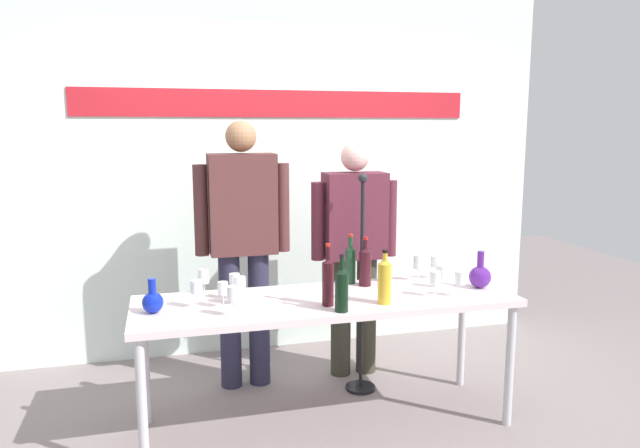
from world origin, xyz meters
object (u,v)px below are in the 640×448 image
(display_table, at_px, (327,308))
(decanter_blue_left, at_px, (153,301))
(presenter_right, at_px, (354,244))
(wine_glass_right_0, at_px, (435,278))
(wine_bottle_4, at_px, (328,280))
(wine_glass_right_4, at_px, (442,272))
(wine_bottle_2, at_px, (342,288))
(wine_glass_right_5, at_px, (436,262))
(wine_glass_left_3, at_px, (204,277))
(wine_glass_right_2, at_px, (460,279))
(wine_glass_left_5, at_px, (223,289))
(wine_bottle_1, at_px, (385,280))
(wine_glass_right_1, at_px, (388,264))
(wine_glass_left_0, at_px, (233,295))
(presenter_left, at_px, (243,237))
(wine_glass_right_3, at_px, (418,262))
(wine_glass_left_1, at_px, (196,287))
(wine_glass_left_2, at_px, (234,281))
(decanter_blue_right, at_px, (480,276))
(microphone_stand, at_px, (361,320))
(wine_bottle_3, at_px, (350,263))
(wine_glass_left_4, at_px, (239,285))

(display_table, bearing_deg, decanter_blue_left, -178.14)
(presenter_right, xyz_separation_m, wine_glass_right_0, (0.22, -0.80, -0.06))
(wine_bottle_4, height_order, wine_glass_right_4, wine_bottle_4)
(wine_bottle_2, relative_size, wine_glass_right_5, 2.10)
(wine_glass_left_3, relative_size, wine_glass_right_2, 0.98)
(wine_glass_left_5, xyz_separation_m, wine_glass_right_0, (1.20, -0.10, 0.00))
(wine_bottle_1, xyz_separation_m, wine_bottle_2, (-0.27, -0.08, -0.01))
(wine_glass_right_1, bearing_deg, wine_glass_left_5, -165.25)
(wine_bottle_4, distance_m, wine_glass_left_0, 0.52)
(presenter_left, height_order, wine_bottle_2, presenter_left)
(wine_glass_right_3, bearing_deg, wine_glass_right_2, -78.13)
(wine_glass_right_0, relative_size, wine_glass_right_4, 1.08)
(display_table, relative_size, wine_bottle_2, 6.99)
(wine_glass_left_1, bearing_deg, wine_glass_right_5, 8.86)
(wine_bottle_2, distance_m, wine_glass_right_4, 0.78)
(display_table, relative_size, wine_glass_left_2, 14.41)
(decanter_blue_left, bearing_deg, presenter_left, 50.77)
(display_table, relative_size, wine_bottle_1, 7.16)
(decanter_blue_right, distance_m, microphone_stand, 0.82)
(wine_glass_right_2, bearing_deg, wine_glass_left_1, 173.30)
(wine_glass_left_2, bearing_deg, wine_bottle_3, 13.09)
(wine_glass_right_3, bearing_deg, wine_glass_left_1, -171.05)
(presenter_right, bearing_deg, microphone_stand, -97.98)
(wine_bottle_3, bearing_deg, wine_glass_left_1, -164.23)
(wine_glass_left_0, bearing_deg, display_table, 19.43)
(wine_bottle_1, relative_size, wine_bottle_2, 0.98)
(wine_bottle_4, bearing_deg, wine_glass_left_1, 168.05)
(decanter_blue_right, bearing_deg, wine_glass_left_0, -173.78)
(decanter_blue_right, relative_size, wine_glass_left_0, 1.43)
(wine_bottle_1, bearing_deg, wine_glass_right_1, 66.04)
(wine_glass_right_1, bearing_deg, presenter_left, 153.96)
(wine_bottle_1, xyz_separation_m, wine_glass_left_0, (-0.83, -0.01, -0.02))
(wine_glass_right_0, height_order, wine_glass_right_2, same)
(wine_bottle_4, bearing_deg, wine_bottle_1, -8.10)
(wine_bottle_4, xyz_separation_m, wine_glass_right_4, (0.77, 0.17, -0.04))
(wine_glass_left_3, relative_size, wine_glass_left_4, 0.92)
(wine_glass_right_1, bearing_deg, wine_glass_left_4, -165.53)
(wine_glass_right_2, height_order, microphone_stand, microphone_stand)
(wine_bottle_1, xyz_separation_m, wine_glass_right_3, (0.39, 0.41, -0.02))
(wine_glass_left_4, bearing_deg, wine_glass_right_5, 10.56)
(decanter_blue_right, xyz_separation_m, wine_glass_right_5, (-0.16, 0.27, 0.04))
(decanter_blue_right, bearing_deg, decanter_blue_left, 180.00)
(wine_glass_left_5, xyz_separation_m, wine_glass_right_2, (1.33, -0.14, 0.00))
(wine_glass_left_4, bearing_deg, wine_glass_left_0, -106.36)
(decanter_blue_right, bearing_deg, microphone_stand, 145.27)
(presenter_left, distance_m, wine_glass_left_0, 0.89)
(wine_glass_right_3, relative_size, wine_glass_right_4, 1.21)
(decanter_blue_left, xyz_separation_m, wine_glass_left_2, (0.44, 0.13, 0.04))
(wine_glass_right_3, bearing_deg, wine_glass_right_0, -98.95)
(display_table, xyz_separation_m, wine_glass_right_3, (0.66, 0.22, 0.18))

